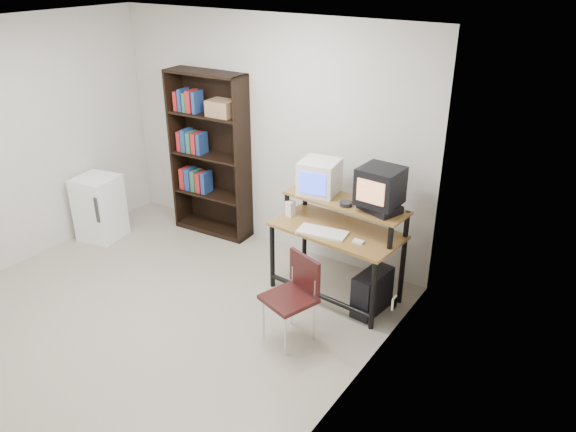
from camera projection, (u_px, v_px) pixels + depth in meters
The scene contains 18 objects.
floor at pixel (146, 321), 5.28m from camera, with size 4.00×4.00×0.01m, color #A49C88.
ceiling at pixel (108, 33), 4.17m from camera, with size 4.00×4.00×0.01m, color white.
back_wall at pixel (267, 135), 6.23m from camera, with size 4.00×0.01×2.60m, color beige.
right_wall at pixel (337, 259), 3.72m from camera, with size 0.01×4.00×2.60m, color beige.
computer_desk at pixel (338, 232), 5.42m from camera, with size 1.30×0.73×0.98m.
crt_monitor at pixel (319, 177), 5.50m from camera, with size 0.41×0.42×0.34m.
vcr at pixel (380, 208), 5.16m from camera, with size 0.36×0.26×0.08m, color black.
crt_tv at pixel (380, 186), 5.09m from camera, with size 0.39×0.38×0.34m.
cd_spindle at pixel (346, 204), 5.27m from camera, with size 0.12×0.12×0.05m, color #26262B.
keyboard at pixel (322, 233), 5.31m from camera, with size 0.47×0.21×0.04m, color white.
mousepad at pixel (360, 244), 5.13m from camera, with size 0.22×0.18×0.01m, color black.
mouse at pixel (358, 242), 5.13m from camera, with size 0.10×0.06×0.03m, color white.
desk_speaker at pixel (290, 209), 5.63m from camera, with size 0.08×0.07×0.17m, color white.
pc_tower at pixel (372, 292), 5.35m from camera, with size 0.20×0.45×0.42m, color black.
school_chair at pixel (295, 290), 4.86m from camera, with size 0.50×0.50×0.79m.
bookshelf at pixel (211, 153), 6.61m from camera, with size 1.00×0.38×1.95m.
mini_fridge at pixel (100, 208), 6.69m from camera, with size 0.52×0.52×0.77m.
wall_outlet at pixel (394, 303), 5.02m from camera, with size 0.02×0.08×0.12m, color beige.
Camera 1 is at (3.52, -2.88, 3.15)m, focal length 35.00 mm.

